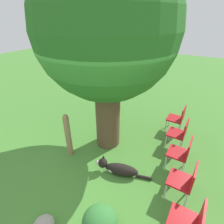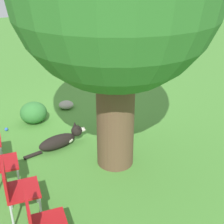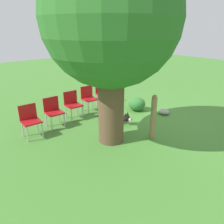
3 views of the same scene
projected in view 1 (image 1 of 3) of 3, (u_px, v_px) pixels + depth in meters
ground_plane at (82, 181)px, 3.67m from camera, size 30.00×30.00×0.00m
oak_tree at (107, 32)px, 3.46m from camera, size 2.93×2.93×4.28m
dog at (118, 168)px, 3.79m from camera, size 1.22×0.46×0.38m
fence_post at (68, 135)px, 4.11m from camera, size 0.14×0.14×1.14m
red_chair_0 at (190, 222)px, 2.48m from camera, size 0.43×0.45×0.83m
red_chair_1 at (185, 180)px, 3.11m from camera, size 0.43×0.45×0.83m
red_chair_2 at (182, 152)px, 3.74m from camera, size 0.43×0.45×0.83m
red_chair_3 at (180, 132)px, 4.37m from camera, size 0.43×0.45×0.83m
red_chair_4 at (178, 118)px, 5.00m from camera, size 0.43×0.45×0.83m
low_shrub at (100, 222)px, 2.73m from camera, size 0.56×0.56×0.45m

